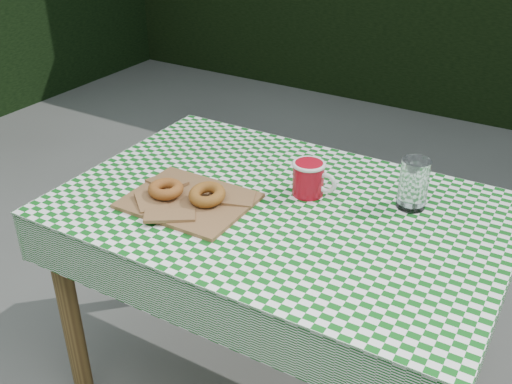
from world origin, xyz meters
TOP-DOWN VIEW (x-y plane):
  - table at (0.05, 0.05)m, footprint 1.20×0.81m
  - tablecloth at (0.05, 0.05)m, footprint 1.22×0.83m
  - paper_bag at (-0.17, -0.07)m, footprint 0.34×0.27m
  - bagel_front at (-0.24, -0.09)m, footprint 0.10×0.10m
  - bagel_back at (-0.12, -0.06)m, footprint 0.11×0.11m
  - coffee_mug at (0.09, 0.14)m, footprint 0.18×0.18m
  - drinking_glass at (0.36, 0.22)m, footprint 0.08×0.08m

SIDE VIEW (x-z plane):
  - table at x=0.05m, z-range 0.00..0.75m
  - tablecloth at x=0.05m, z-range 0.75..0.76m
  - paper_bag at x=-0.17m, z-range 0.76..0.77m
  - bagel_front at x=-0.24m, z-range 0.77..0.80m
  - bagel_back at x=-0.12m, z-range 0.77..0.81m
  - coffee_mug at x=0.09m, z-range 0.76..0.85m
  - drinking_glass at x=0.36m, z-range 0.76..0.90m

